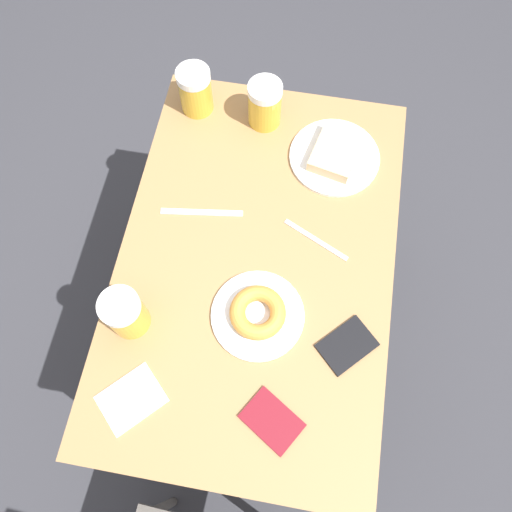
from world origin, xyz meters
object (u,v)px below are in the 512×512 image
Objects in this scene: plate_with_cake at (335,155)px; fork at (316,240)px; plate_with_donut at (258,314)px; beer_mug_center at (195,90)px; beer_mug_right at (125,313)px; napkin_folded at (131,399)px; passport_far_edge at (272,421)px; knife at (202,212)px; beer_mug_left at (265,104)px; passport_near_edge at (347,345)px.

plate_with_cake is 0.25m from fork.
plate_with_cake is 1.10× the size of plate_with_donut.
beer_mug_center reaches higher than plate_with_cake.
beer_mug_right is at bearing 51.89° from plate_with_cake.
napkin_folded is 1.10× the size of passport_far_edge.
napkin_folded is 0.98× the size of fork.
beer_mug_center is 0.35m from knife.
beer_mug_left and beer_mug_right have the same top height.
beer_mug_right reaches higher than fork.
beer_mug_center is 0.78× the size of fork.
plate_with_donut is at bearing -167.59° from beer_mug_right.
passport_near_edge is (-0.22, 0.03, -0.02)m from plate_with_donut.
plate_with_donut is (0.13, 0.47, 0.00)m from plate_with_cake.
knife is at bearing 104.15° from beer_mug_center.
passport_near_edge reaches higher than napkin_folded.
plate_with_donut is 0.22m from passport_near_edge.
beer_mug_center is at bearing -3.68° from beer_mug_left.
passport_far_edge is at bearing 155.56° from beer_mug_right.
passport_far_edge is at bearing 107.39° from plate_with_donut.
beer_mug_right is (0.21, 0.63, 0.00)m from beer_mug_left.
napkin_folded is 0.49m from knife.
beer_mug_right is at bearing 88.37° from beer_mug_center.
plate_with_donut reaches higher than passport_far_edge.
plate_with_cake is at bearing -94.65° from passport_far_edge.
beer_mug_center is 0.63× the size of knife.
plate_with_cake reaches higher than fork.
passport_near_edge is at bearing -176.63° from beer_mug_right.
beer_mug_left is (0.08, -0.56, 0.05)m from plate_with_donut.
beer_mug_center reaches higher than fork.
beer_mug_right is 0.88× the size of passport_far_edge.
plate_with_cake is 0.80m from napkin_folded.
passport_near_edge and passport_far_edge have the same top height.
plate_with_cake is 0.23m from beer_mug_left.
knife is (-0.10, -0.31, -0.07)m from beer_mug_right.
beer_mug_right is at bearing 71.30° from beer_mug_left.
plate_with_donut is 1.46× the size of passport_near_edge.
plate_with_cake is at bearing -128.11° from beer_mug_right.
passport_near_edge is at bearing 112.55° from fork.
passport_far_edge is at bearing 100.79° from beer_mug_left.
plate_with_donut is 1.64× the size of beer_mug_center.
beer_mug_center reaches higher than passport_near_edge.
beer_mug_right reaches higher than plate_with_cake.
beer_mug_center is at bearing -64.61° from plate_with_donut.
fork is at bearing 119.02° from beer_mug_left.
passport_near_edge is (-0.09, 0.51, -0.01)m from plate_with_cake.
plate_with_cake reaches higher than knife.
napkin_folded is at bearing 62.24° from plate_with_cake.
beer_mug_center reaches higher than napkin_folded.
fork is at bearing 175.04° from knife.
napkin_folded is (-0.05, 0.17, -0.07)m from beer_mug_right.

